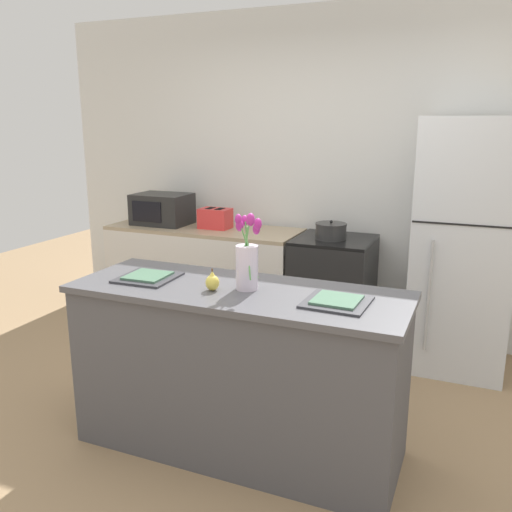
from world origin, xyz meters
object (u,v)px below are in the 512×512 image
at_px(stove_range, 333,293).
at_px(pear_figurine, 212,282).
at_px(refrigerator, 464,247).
at_px(flower_vase, 247,261).
at_px(microwave, 162,209).
at_px(plate_setting_left, 148,277).
at_px(plate_setting_right, 337,301).
at_px(toaster, 215,218).
at_px(cooking_pot, 331,231).

bearing_deg(stove_range, pear_figurine, -97.09).
bearing_deg(refrigerator, flower_vase, -122.25).
height_order(pear_figurine, microwave, microwave).
relative_size(refrigerator, plate_setting_left, 5.82).
height_order(stove_range, flower_vase, flower_vase).
bearing_deg(refrigerator, microwave, -179.97).
height_order(plate_setting_right, microwave, microwave).
bearing_deg(plate_setting_left, pear_figurine, -6.70).
bearing_deg(refrigerator, plate_setting_left, -134.39).
distance_m(plate_setting_right, microwave, 2.59).
bearing_deg(plate_setting_right, stove_range, 105.20).
bearing_deg(refrigerator, plate_setting_right, -107.38).
relative_size(flower_vase, pear_figurine, 3.55).
height_order(pear_figurine, toaster, toaster).
bearing_deg(flower_vase, plate_setting_left, -176.16).
bearing_deg(plate_setting_right, toaster, 132.48).
bearing_deg(plate_setting_left, cooking_pot, 68.70).
distance_m(pear_figurine, cooking_pot, 1.65).
distance_m(pear_figurine, plate_setting_right, 0.65).
height_order(stove_range, plate_setting_right, plate_setting_right).
distance_m(stove_range, plate_setting_left, 1.82).
distance_m(toaster, cooking_pot, 1.03).
bearing_deg(plate_setting_right, cooking_pot, 106.25).
distance_m(plate_setting_left, cooking_pot, 1.71).
distance_m(cooking_pot, microwave, 1.55).
bearing_deg(cooking_pot, toaster, 177.73).
relative_size(plate_setting_right, toaster, 1.12).
relative_size(stove_range, cooking_pot, 3.65).
xyz_separation_m(flower_vase, plate_setting_left, (-0.59, -0.04, -0.14)).
bearing_deg(flower_vase, plate_setting_right, -4.61).
bearing_deg(microwave, pear_figurine, -50.79).
relative_size(flower_vase, toaster, 1.49).
distance_m(refrigerator, flower_vase, 1.88).
height_order(plate_setting_right, cooking_pot, cooking_pot).
xyz_separation_m(stove_range, microwave, (-1.57, -0.00, 0.58)).
xyz_separation_m(pear_figurine, plate_setting_right, (0.65, 0.05, -0.04)).
bearing_deg(cooking_pot, stove_range, 58.71).
distance_m(flower_vase, plate_setting_right, 0.51).
relative_size(pear_figurine, toaster, 0.42).
bearing_deg(plate_setting_left, toaster, 104.11).
distance_m(stove_range, plate_setting_right, 1.76).
relative_size(refrigerator, toaster, 6.52).
bearing_deg(plate_setting_right, flower_vase, 175.39).
bearing_deg(pear_figurine, plate_setting_left, 173.30).
bearing_deg(flower_vase, refrigerator, 57.75).
height_order(refrigerator, flower_vase, refrigerator).
bearing_deg(plate_setting_left, microwave, 119.89).
bearing_deg(toaster, refrigerator, -0.12).
bearing_deg(toaster, stove_range, -0.27).
height_order(refrigerator, pear_figurine, refrigerator).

